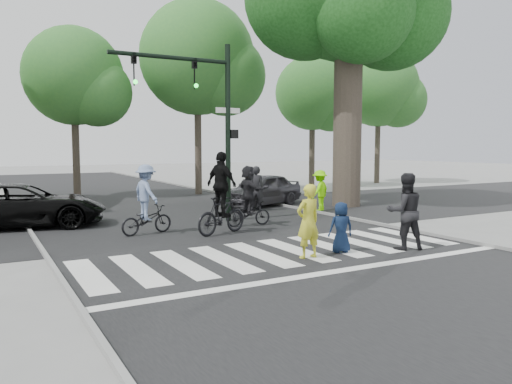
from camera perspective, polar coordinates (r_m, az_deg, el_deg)
ground at (r=11.51m, az=5.21°, el=-7.79°), size 120.00×120.00×0.00m
road_stem at (r=15.80m, az=-5.16°, el=-4.17°), size 10.00×70.00×0.01m
road_cross at (r=18.55m, az=-8.97°, el=-2.80°), size 70.00×10.00×0.01m
curb_left at (r=14.51m, az=-23.74°, el=-5.28°), size 0.10×70.00×0.10m
curb_right at (r=18.42m, az=9.33°, el=-2.72°), size 0.10×70.00×0.10m
crosswalk at (r=12.05m, az=3.41°, el=-7.15°), size 10.00×3.85×0.01m
traffic_signal at (r=16.87m, az=-5.85°, el=9.70°), size 4.45×0.29×6.00m
bg_tree_2 at (r=26.44m, az=-19.52°, el=11.93°), size 5.04×4.80×8.40m
bg_tree_3 at (r=27.07m, az=-5.92°, el=14.53°), size 6.30×6.00×10.20m
bg_tree_4 at (r=31.59m, az=7.01°, el=10.80°), size 4.83×4.60×8.15m
bg_tree_5 at (r=35.96m, az=14.40°, el=11.17°), size 5.67×5.40×9.30m
pedestrian_woman at (r=11.61m, az=5.98°, el=-3.34°), size 0.66×0.46×1.73m
pedestrian_child at (r=12.33m, az=9.69°, el=-4.01°), size 0.69×0.54×1.25m
pedestrian_adult at (r=13.03m, az=16.68°, el=-2.14°), size 1.15×1.03×1.93m
cyclist_left at (r=14.98m, az=-12.42°, el=-1.37°), size 1.71×1.16×2.06m
cyclist_mid at (r=14.66m, az=-3.94°, el=-0.98°), size 1.93×1.22×2.44m
cyclist_right at (r=16.16m, az=-0.87°, el=-0.81°), size 1.56×1.46×1.97m
car_suv at (r=17.55m, az=-25.07°, el=-1.41°), size 5.39×3.21×1.40m
car_grey at (r=21.49m, az=0.55°, el=0.25°), size 4.45×2.95×1.41m
bystander_hivis at (r=20.10m, az=7.31°, el=0.18°), size 1.21×1.01×1.63m
bystander_dark at (r=19.77m, az=-0.03°, el=0.39°), size 0.78×0.68×1.81m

